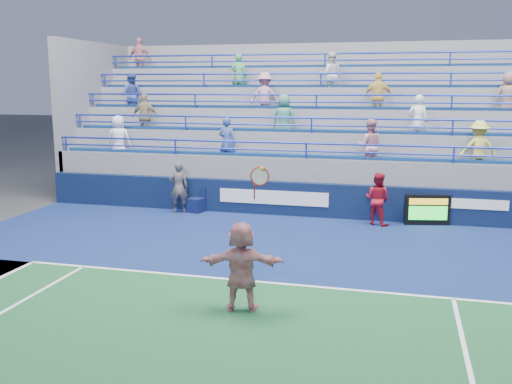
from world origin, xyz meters
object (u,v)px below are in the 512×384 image
(tennis_player, at_px, (242,266))
(judge_chair, at_px, (196,204))
(serve_speed_board, at_px, (427,210))
(line_judge, at_px, (179,187))
(ball_girl, at_px, (377,199))

(tennis_player, bearing_deg, judge_chair, 116.08)
(serve_speed_board, height_order, tennis_player, tennis_player)
(line_judge, relative_size, ball_girl, 1.07)
(serve_speed_board, relative_size, line_judge, 0.79)
(judge_chair, distance_m, tennis_player, 8.62)
(tennis_player, bearing_deg, line_judge, 119.77)
(serve_speed_board, distance_m, tennis_player, 8.58)
(line_judge, bearing_deg, tennis_player, 99.31)
(judge_chair, distance_m, ball_girl, 5.96)
(judge_chair, height_order, line_judge, line_judge)
(line_judge, bearing_deg, serve_speed_board, 161.36)
(serve_speed_board, distance_m, ball_girl, 1.55)
(ball_girl, bearing_deg, judge_chair, 19.80)
(tennis_player, height_order, line_judge, tennis_player)
(ball_girl, bearing_deg, tennis_player, 96.38)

